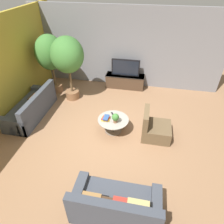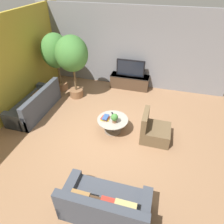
{
  "view_description": "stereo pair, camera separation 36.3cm",
  "coord_description": "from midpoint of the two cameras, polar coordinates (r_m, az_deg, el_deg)",
  "views": [
    {
      "loc": [
        1.0,
        -4.27,
        4.05
      ],
      "look_at": [
        0.08,
        0.4,
        0.55
      ],
      "focal_mm": 32.0,
      "sensor_mm": 36.0,
      "label": 1
    },
    {
      "loc": [
        1.35,
        -4.18,
        4.05
      ],
      "look_at": [
        0.08,
        0.4,
        0.55
      ],
      "focal_mm": 32.0,
      "sensor_mm": 36.0,
      "label": 2
    }
  ],
  "objects": [
    {
      "name": "potted_plant_tabletop",
      "position": [
        5.59,
        -0.87,
        -1.66
      ],
      "size": [
        0.21,
        0.21,
        0.29
      ],
      "color": "brown",
      "rests_on": "coffee_table"
    },
    {
      "name": "armchair_wicker",
      "position": [
        5.83,
        10.3,
        -4.79
      ],
      "size": [
        0.8,
        0.76,
        0.86
      ],
      "rotation": [
        0.0,
        0.0,
        1.57
      ],
      "color": "brown",
      "rests_on": "ground"
    },
    {
      "name": "television",
      "position": [
        7.92,
        2.55,
        12.51
      ],
      "size": [
        1.09,
        0.13,
        0.64
      ],
      "color": "black",
      "rests_on": "media_console"
    },
    {
      "name": "back_wall_stone",
      "position": [
        8.0,
        2.24,
        17.75
      ],
      "size": [
        7.4,
        0.12,
        3.0
      ],
      "primitive_type": "cube",
      "color": "slate",
      "rests_on": "ground"
    },
    {
      "name": "potted_palm_corner",
      "position": [
        7.07,
        -14.09,
        14.97
      ],
      "size": [
        1.1,
        1.1,
        2.28
      ],
      "color": "brown",
      "rests_on": "ground"
    },
    {
      "name": "potted_palm_tall",
      "position": [
        7.77,
        -18.65,
        15.28
      ],
      "size": [
        1.02,
        1.02,
        2.19
      ],
      "color": "brown",
      "rests_on": "ground"
    },
    {
      "name": "book_stack",
      "position": [
        5.77,
        -3.58,
        -1.85
      ],
      "size": [
        0.25,
        0.27,
        0.1
      ],
      "color": "gold",
      "rests_on": "coffee_table"
    },
    {
      "name": "media_console",
      "position": [
        8.17,
        2.44,
        8.83
      ],
      "size": [
        1.54,
        0.5,
        0.54
      ],
      "color": "#473323",
      "rests_on": "ground"
    },
    {
      "name": "coffee_table",
      "position": [
        5.88,
        -1.41,
        -3.19
      ],
      "size": [
        0.91,
        0.91,
        0.44
      ],
      "color": "#756656",
      "rests_on": "ground"
    },
    {
      "name": "couch_near_entry",
      "position": [
        4.28,
        -1.63,
        -25.22
      ],
      "size": [
        1.72,
        0.84,
        0.84
      ],
      "rotation": [
        0.0,
        0.0,
        3.14
      ],
      "color": "#3D424C",
      "rests_on": "ground"
    },
    {
      "name": "ground_plane",
      "position": [
        5.97,
        -3.23,
        -6.42
      ],
      "size": [
        24.0,
        24.0,
        0.0
      ],
      "primitive_type": "plane",
      "color": "#8C6647"
    },
    {
      "name": "couch_by_wall",
      "position": [
        7.1,
        -23.24,
        1.04
      ],
      "size": [
        0.84,
        2.09,
        0.84
      ],
      "rotation": [
        0.0,
        0.0,
        -1.57
      ],
      "color": "#3D424C",
      "rests_on": "ground"
    },
    {
      "name": "remote_black",
      "position": [
        5.99,
        -1.61,
        -0.55
      ],
      "size": [
        0.12,
        0.16,
        0.02
      ],
      "primitive_type": "cube",
      "rotation": [
        0.0,
        0.0,
        0.58
      ],
      "color": "black",
      "rests_on": "coffee_table"
    }
  ]
}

